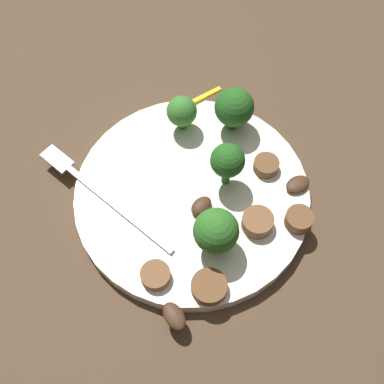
% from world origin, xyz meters
% --- Properties ---
extents(ground_plane, '(1.40, 1.40, 0.00)m').
position_xyz_m(ground_plane, '(0.00, 0.00, 0.00)').
color(ground_plane, '#4C3826').
extents(plate, '(0.24, 0.24, 0.02)m').
position_xyz_m(plate, '(0.00, 0.00, 0.01)').
color(plate, white).
rests_on(plate, ground_plane).
extents(fork, '(0.18, 0.04, 0.00)m').
position_xyz_m(fork, '(0.06, 0.07, 0.02)').
color(fork, silver).
rests_on(fork, plate).
extents(broccoli_floret_0, '(0.04, 0.04, 0.05)m').
position_xyz_m(broccoli_floret_0, '(-0.06, 0.02, 0.05)').
color(broccoli_floret_0, '#347525').
rests_on(broccoli_floret_0, plate).
extents(broccoli_floret_1, '(0.04, 0.04, 0.05)m').
position_xyz_m(broccoli_floret_1, '(0.03, -0.09, 0.05)').
color(broccoli_floret_1, '#296420').
rests_on(broccoli_floret_1, plate).
extents(broccoli_floret_2, '(0.03, 0.03, 0.04)m').
position_xyz_m(broccoli_floret_2, '(0.07, -0.05, 0.04)').
color(broccoli_floret_2, '#408630').
rests_on(broccoli_floret_2, plate).
extents(broccoli_floret_3, '(0.03, 0.03, 0.06)m').
position_xyz_m(broccoli_floret_3, '(-0.01, -0.03, 0.05)').
color(broccoli_floret_3, '#296420').
rests_on(broccoli_floret_3, plate).
extents(sausage_slice_0, '(0.03, 0.03, 0.01)m').
position_xyz_m(sausage_slice_0, '(-0.03, -0.08, 0.02)').
color(sausage_slice_0, brown).
rests_on(sausage_slice_0, plate).
extents(sausage_slice_1, '(0.03, 0.03, 0.01)m').
position_xyz_m(sausage_slice_1, '(-0.09, -0.06, 0.02)').
color(sausage_slice_1, brown).
rests_on(sausage_slice_1, plate).
extents(sausage_slice_2, '(0.05, 0.05, 0.01)m').
position_xyz_m(sausage_slice_2, '(-0.09, 0.05, 0.02)').
color(sausage_slice_2, brown).
rests_on(sausage_slice_2, plate).
extents(sausage_slice_3, '(0.04, 0.04, 0.01)m').
position_xyz_m(sausage_slice_3, '(-0.05, 0.08, 0.02)').
color(sausage_slice_3, brown).
rests_on(sausage_slice_3, plate).
extents(sausage_slice_4, '(0.04, 0.04, 0.01)m').
position_xyz_m(sausage_slice_4, '(-0.07, -0.02, 0.02)').
color(sausage_slice_4, brown).
rests_on(sausage_slice_4, plate).
extents(mushroom_0, '(0.03, 0.02, 0.01)m').
position_xyz_m(mushroom_0, '(-0.09, 0.10, 0.02)').
color(mushroom_0, '#422B19').
rests_on(mushroom_0, plate).
extents(mushroom_1, '(0.02, 0.03, 0.01)m').
position_xyz_m(mushroom_1, '(-0.07, -0.09, 0.02)').
color(mushroom_1, '#422B19').
rests_on(mushroom_1, plate).
extents(mushroom_2, '(0.02, 0.03, 0.01)m').
position_xyz_m(mushroom_2, '(-0.02, 0.01, 0.02)').
color(mushroom_2, '#422B19').
rests_on(mushroom_2, plate).
extents(pepper_strip_2, '(0.01, 0.05, 0.00)m').
position_xyz_m(pepper_strip_2, '(0.09, -0.09, 0.02)').
color(pepper_strip_2, yellow).
rests_on(pepper_strip_2, plate).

